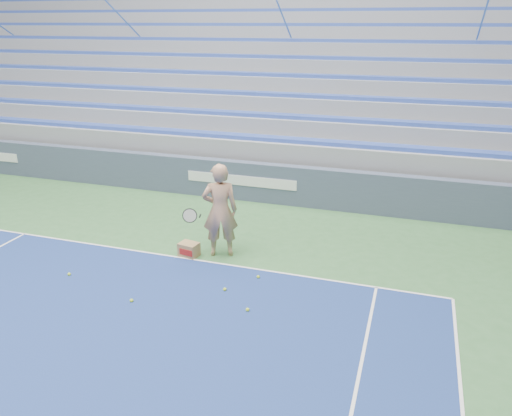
{
  "coord_description": "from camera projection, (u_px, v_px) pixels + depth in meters",
  "views": [
    {
      "loc": [
        4.52,
        3.23,
        4.76
      ],
      "look_at": [
        1.54,
        12.38,
        1.15
      ],
      "focal_mm": 35.0,
      "sensor_mm": 36.0,
      "label": 1
    }
  ],
  "objects": [
    {
      "name": "ball_box",
      "position": [
        189.0,
        250.0,
        10.74
      ],
      "size": [
        0.45,
        0.37,
        0.3
      ],
      "color": "#967548",
      "rests_on": "ground"
    },
    {
      "name": "tennis_ball_2",
      "position": [
        69.0,
        274.0,
        9.94
      ],
      "size": [
        0.07,
        0.07,
        0.07
      ],
      "primitive_type": "sphere",
      "color": "#BBDE2D",
      "rests_on": "ground"
    },
    {
      "name": "tennis_ball_1",
      "position": [
        258.0,
        277.0,
        9.84
      ],
      "size": [
        0.07,
        0.07,
        0.07
      ],
      "primitive_type": "sphere",
      "color": "#BBDE2D",
      "rests_on": "ground"
    },
    {
      "name": "tennis_ball_0",
      "position": [
        248.0,
        310.0,
        8.72
      ],
      "size": [
        0.07,
        0.07,
        0.07
      ],
      "primitive_type": "sphere",
      "color": "#BBDE2D",
      "rests_on": "ground"
    },
    {
      "name": "sponsor_barrier",
      "position": [
        243.0,
        181.0,
        14.06
      ],
      "size": [
        30.0,
        0.32,
        1.1
      ],
      "color": "#3F4A61",
      "rests_on": "ground"
    },
    {
      "name": "bleachers",
      "position": [
        293.0,
        90.0,
        18.52
      ],
      "size": [
        31.0,
        9.15,
        7.3
      ],
      "color": "gray",
      "rests_on": "ground"
    },
    {
      "name": "tennis_player",
      "position": [
        220.0,
        210.0,
        10.51
      ],
      "size": [
        1.04,
        0.98,
        2.05
      ],
      "color": "tan",
      "rests_on": "ground"
    },
    {
      "name": "tennis_ball_4",
      "position": [
        225.0,
        289.0,
        9.38
      ],
      "size": [
        0.07,
        0.07,
        0.07
      ],
      "primitive_type": "sphere",
      "color": "#BBDE2D",
      "rests_on": "ground"
    },
    {
      "name": "tennis_ball_3",
      "position": [
        132.0,
        301.0,
        9.0
      ],
      "size": [
        0.07,
        0.07,
        0.07
      ],
      "primitive_type": "sphere",
      "color": "#BBDE2D",
      "rests_on": "ground"
    }
  ]
}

